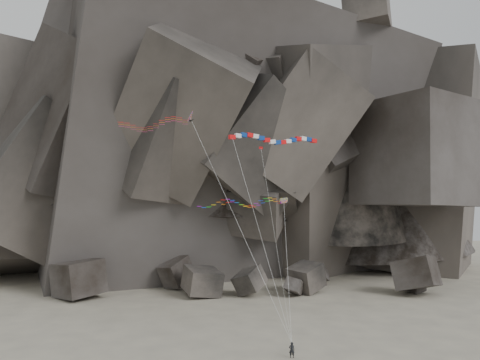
{
  "coord_description": "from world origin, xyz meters",
  "views": [
    {
      "loc": [
        -2.53,
        -55.99,
        18.15
      ],
      "look_at": [
        1.08,
        6.0,
        20.32
      ],
      "focal_mm": 35.0,
      "sensor_mm": 36.0,
      "label": 1
    }
  ],
  "objects": [
    {
      "name": "ground",
      "position": [
        0.0,
        0.0,
        0.0
      ],
      "size": [
        260.0,
        260.0,
        0.0
      ],
      "primitive_type": "plane",
      "color": "#AAA189",
      "rests_on": "ground"
    },
    {
      "name": "pennant_kite",
      "position": [
        4.27,
        0.31,
        17.68
      ],
      "size": [
        3.18,
        5.14,
        22.7
      ],
      "rotation": [
        0.0,
        0.0,
        0.2
      ],
      "color": "red",
      "rests_on": "ground"
    },
    {
      "name": "boulder_field",
      "position": [
        0.77,
        30.57,
        2.42
      ],
      "size": [
        71.9,
        18.1,
        7.76
      ],
      "color": "#47423F",
      "rests_on": "ground"
    },
    {
      "name": "headland",
      "position": [
        0.0,
        70.0,
        42.0
      ],
      "size": [
        110.0,
        70.0,
        84.0
      ],
      "primitive_type": null,
      "color": "#564E47",
      "rests_on": "ground"
    },
    {
      "name": "parafoil_kite",
      "position": [
        0.75,
        3.61,
        17.33
      ],
      "size": [
        12.04,
        7.71,
        16.37
      ],
      "rotation": [
        0.0,
        0.0,
        0.44
      ],
      "color": "#D9DE0C",
      "rests_on": "ground"
    },
    {
      "name": "kite_flyer",
      "position": [
        6.37,
        -3.3,
        1.01
      ],
      "size": [
        0.73,
        0.51,
        2.01
      ],
      "primitive_type": "imported",
      "rotation": [
        0.0,
        0.0,
        3.07
      ],
      "color": "black",
      "rests_on": "ground"
    },
    {
      "name": "delta_kite",
      "position": [
        -10.53,
        4.94,
        27.58
      ],
      "size": [
        21.56,
        9.9,
        27.93
      ],
      "rotation": [
        0.0,
        0.0,
        -0.2
      ],
      "color": "red",
      "rests_on": "ground"
    },
    {
      "name": "banner_kite",
      "position": [
        5.21,
        2.12,
        25.27
      ],
      "size": [
        11.79,
        8.14,
        24.32
      ],
      "rotation": [
        0.0,
        0.0,
        0.39
      ],
      "color": "red",
      "rests_on": "ground"
    }
  ]
}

